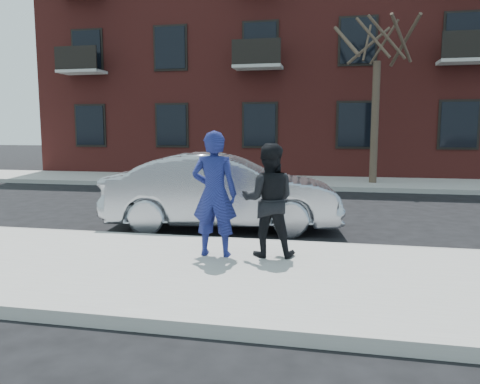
% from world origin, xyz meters
% --- Properties ---
extents(ground, '(100.00, 100.00, 0.00)m').
position_xyz_m(ground, '(0.00, 0.00, 0.00)').
color(ground, black).
rests_on(ground, ground).
extents(near_sidewalk, '(50.00, 3.50, 0.15)m').
position_xyz_m(near_sidewalk, '(0.00, -0.25, 0.07)').
color(near_sidewalk, '#9C9A93').
rests_on(near_sidewalk, ground).
extents(near_curb, '(50.00, 0.10, 0.15)m').
position_xyz_m(near_curb, '(0.00, 1.55, 0.07)').
color(near_curb, '#999691').
rests_on(near_curb, ground).
extents(far_sidewalk, '(50.00, 3.50, 0.15)m').
position_xyz_m(far_sidewalk, '(0.00, 11.25, 0.07)').
color(far_sidewalk, '#9C9A93').
rests_on(far_sidewalk, ground).
extents(far_curb, '(50.00, 0.10, 0.15)m').
position_xyz_m(far_curb, '(0.00, 9.45, 0.07)').
color(far_curb, '#999691').
rests_on(far_curb, ground).
extents(apartment_building, '(24.30, 10.30, 12.30)m').
position_xyz_m(apartment_building, '(2.00, 18.00, 6.16)').
color(apartment_building, maroon).
rests_on(apartment_building, ground).
extents(street_tree, '(3.60, 3.60, 6.80)m').
position_xyz_m(street_tree, '(4.50, 11.00, 5.52)').
color(street_tree, '#342A1E').
rests_on(street_tree, far_sidewalk).
extents(silver_sedan, '(4.82, 2.27, 1.53)m').
position_xyz_m(silver_sedan, '(1.01, 2.95, 0.76)').
color(silver_sedan, '#999BA3').
rests_on(silver_sedan, ground).
extents(man_hoodie, '(0.68, 0.51, 1.84)m').
position_xyz_m(man_hoodie, '(1.50, 0.43, 1.07)').
color(man_hoodie, navy).
rests_on(man_hoodie, near_sidewalk).
extents(man_peacoat, '(0.86, 0.70, 1.66)m').
position_xyz_m(man_peacoat, '(2.28, 0.57, 0.98)').
color(man_peacoat, black).
rests_on(man_peacoat, near_sidewalk).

